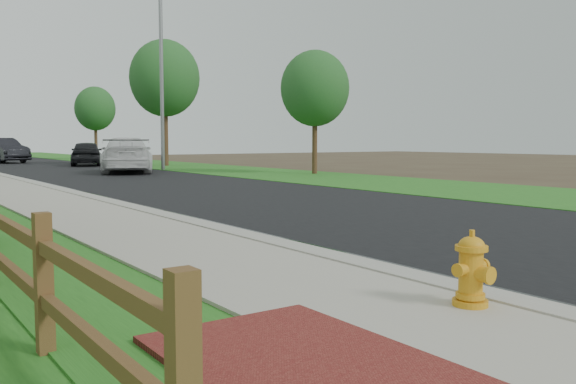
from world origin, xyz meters
TOP-DOWN VIEW (x-y plane):
  - ground at (0.00, 0.00)m, footprint 120.00×120.00m
  - road at (4.60, 35.00)m, footprint 8.00×90.00m
  - verge_far at (11.50, 35.00)m, footprint 6.00×90.00m
  - brick_patch at (-2.20, -1.00)m, footprint 1.60×2.40m
  - fire_hydrant at (-0.10, -0.72)m, footprint 0.46×0.37m
  - white_suv at (6.14, 25.21)m, footprint 4.32×6.41m
  - dark_car_mid at (7.07, 34.84)m, footprint 3.18×4.94m
  - dark_car_far at (3.53, 43.15)m, footprint 3.07×5.68m
  - streetlight at (8.52, 26.69)m, footprint 2.25×0.97m
  - tree_near_right at (13.00, 18.74)m, footprint 3.25×3.25m
  - tree_mid_right at (10.96, 31.40)m, footprint 4.33×4.33m
  - tree_far_right at (11.01, 45.39)m, footprint 3.23×3.23m

SIDE VIEW (x-z plane):
  - ground at x=0.00m, z-range 0.00..0.00m
  - road at x=4.60m, z-range 0.00..0.02m
  - verge_far at x=11.50m, z-range 0.00..0.04m
  - brick_patch at x=-2.20m, z-range 0.00..0.11m
  - fire_hydrant at x=-0.10m, z-range 0.07..0.78m
  - dark_car_mid at x=7.07m, z-range 0.02..1.58m
  - white_suv at x=6.14m, z-range 0.02..1.74m
  - dark_car_far at x=3.53m, z-range 0.02..1.80m
  - tree_near_right at x=13.00m, z-range 1.13..6.98m
  - tree_far_right at x=11.01m, z-range 1.19..7.15m
  - tree_mid_right at x=10.96m, z-range 1.53..9.37m
  - streetlight at x=8.52m, z-range 0.67..10.75m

